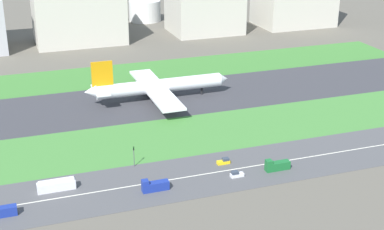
{
  "coord_description": "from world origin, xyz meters",
  "views": [
    {
      "loc": [
        -67.89,
        -226.64,
        86.13
      ],
      "look_at": [
        -1.46,
        -36.5,
        6.0
      ],
      "focal_mm": 53.07,
      "sensor_mm": 36.0,
      "label": 1
    }
  ],
  "objects_px": {
    "office_tower": "(204,12)",
    "fuel_tank_centre": "(103,14)",
    "car_1": "(236,174)",
    "car_0": "(224,161)",
    "airliner": "(156,86)",
    "truck_1": "(155,186)",
    "hangar_building": "(78,14)",
    "truck_0": "(277,166)",
    "bus_0": "(56,185)",
    "traffic_light": "(134,155)",
    "truck_2": "(1,211)",
    "fuel_tank_east": "(145,11)",
    "fuel_tank_west": "(58,17)"
  },
  "relations": [
    {
      "from": "car_0",
      "to": "office_tower",
      "type": "height_order",
      "value": "office_tower"
    },
    {
      "from": "airliner",
      "to": "traffic_light",
      "type": "relative_size",
      "value": 9.03
    },
    {
      "from": "office_tower",
      "to": "fuel_tank_centre",
      "type": "height_order",
      "value": "office_tower"
    },
    {
      "from": "airliner",
      "to": "truck_1",
      "type": "bearing_deg",
      "value": -106.31
    },
    {
      "from": "car_1",
      "to": "car_0",
      "type": "height_order",
      "value": "same"
    },
    {
      "from": "truck_0",
      "to": "bus_0",
      "type": "height_order",
      "value": "truck_0"
    },
    {
      "from": "fuel_tank_east",
      "to": "bus_0",
      "type": "bearing_deg",
      "value": -111.25
    },
    {
      "from": "car_0",
      "to": "fuel_tank_centre",
      "type": "relative_size",
      "value": 0.2
    },
    {
      "from": "hangar_building",
      "to": "office_tower",
      "type": "bearing_deg",
      "value": 0.0
    },
    {
      "from": "fuel_tank_centre",
      "to": "hangar_building",
      "type": "bearing_deg",
      "value": -117.15
    },
    {
      "from": "bus_0",
      "to": "fuel_tank_west",
      "type": "xyz_separation_m",
      "value": [
        28.36,
        227.0,
        5.36
      ]
    },
    {
      "from": "car_1",
      "to": "traffic_light",
      "type": "xyz_separation_m",
      "value": [
        -29.32,
        17.99,
        3.37
      ]
    },
    {
      "from": "car_1",
      "to": "fuel_tank_centre",
      "type": "xyz_separation_m",
      "value": [
        2.98,
        237.0,
        5.91
      ]
    },
    {
      "from": "truck_2",
      "to": "fuel_tank_centre",
      "type": "height_order",
      "value": "fuel_tank_centre"
    },
    {
      "from": "car_0",
      "to": "fuel_tank_west",
      "type": "xyz_separation_m",
      "value": [
        -27.17,
        227.0,
        6.25
      ]
    },
    {
      "from": "car_0",
      "to": "fuel_tank_centre",
      "type": "distance_m",
      "value": 227.1
    },
    {
      "from": "car_0",
      "to": "hangar_building",
      "type": "distance_m",
      "value": 183.81
    },
    {
      "from": "fuel_tank_centre",
      "to": "car_1",
      "type": "bearing_deg",
      "value": -90.72
    },
    {
      "from": "hangar_building",
      "to": "fuel_tank_west",
      "type": "xyz_separation_m",
      "value": [
        -7.33,
        45.0,
        -10.09
      ]
    },
    {
      "from": "truck_1",
      "to": "truck_2",
      "type": "relative_size",
      "value": 1.0
    },
    {
      "from": "truck_1",
      "to": "fuel_tank_east",
      "type": "distance_m",
      "value": 244.5
    },
    {
      "from": "truck_1",
      "to": "fuel_tank_east",
      "type": "relative_size",
      "value": 0.38
    },
    {
      "from": "fuel_tank_east",
      "to": "truck_1",
      "type": "bearing_deg",
      "value": -104.17
    },
    {
      "from": "truck_1",
      "to": "fuel_tank_west",
      "type": "height_order",
      "value": "fuel_tank_west"
    },
    {
      "from": "truck_1",
      "to": "car_0",
      "type": "xyz_separation_m",
      "value": [
        27.11,
        10.0,
        -0.75
      ]
    },
    {
      "from": "office_tower",
      "to": "fuel_tank_east",
      "type": "height_order",
      "value": "office_tower"
    },
    {
      "from": "airliner",
      "to": "car_1",
      "type": "height_order",
      "value": "airliner"
    },
    {
      "from": "truck_0",
      "to": "truck_2",
      "type": "bearing_deg",
      "value": 0.0
    },
    {
      "from": "truck_0",
      "to": "fuel_tank_west",
      "type": "distance_m",
      "value": 240.73
    },
    {
      "from": "car_0",
      "to": "traffic_light",
      "type": "distance_m",
      "value": 30.34
    },
    {
      "from": "truck_0",
      "to": "fuel_tank_west",
      "type": "height_order",
      "value": "fuel_tank_west"
    },
    {
      "from": "car_1",
      "to": "fuel_tank_west",
      "type": "height_order",
      "value": "fuel_tank_west"
    },
    {
      "from": "traffic_light",
      "to": "truck_1",
      "type": "bearing_deg",
      "value": -83.77
    },
    {
      "from": "car_1",
      "to": "fuel_tank_east",
      "type": "height_order",
      "value": "fuel_tank_east"
    },
    {
      "from": "car_1",
      "to": "fuel_tank_west",
      "type": "relative_size",
      "value": 0.22
    },
    {
      "from": "airliner",
      "to": "fuel_tank_west",
      "type": "distance_m",
      "value": 160.64
    },
    {
      "from": "hangar_building",
      "to": "fuel_tank_west",
      "type": "relative_size",
      "value": 2.67
    },
    {
      "from": "car_1",
      "to": "traffic_light",
      "type": "height_order",
      "value": "traffic_light"
    },
    {
      "from": "car_0",
      "to": "hangar_building",
      "type": "relative_size",
      "value": 0.08
    },
    {
      "from": "airliner",
      "to": "car_0",
      "type": "xyz_separation_m",
      "value": [
        4.29,
        -68.0,
        -5.31
      ]
    },
    {
      "from": "hangar_building",
      "to": "truck_2",
      "type": "bearing_deg",
      "value": -105.26
    },
    {
      "from": "airliner",
      "to": "car_1",
      "type": "bearing_deg",
      "value": -86.67
    },
    {
      "from": "truck_0",
      "to": "truck_1",
      "type": "height_order",
      "value": "same"
    },
    {
      "from": "hangar_building",
      "to": "fuel_tank_centre",
      "type": "relative_size",
      "value": 2.41
    },
    {
      "from": "truck_2",
      "to": "fuel_tank_west",
      "type": "bearing_deg",
      "value": -100.76
    },
    {
      "from": "truck_0",
      "to": "office_tower",
      "type": "bearing_deg",
      "value": -103.46
    },
    {
      "from": "bus_0",
      "to": "fuel_tank_west",
      "type": "relative_size",
      "value": 0.59
    },
    {
      "from": "traffic_light",
      "to": "office_tower",
      "type": "bearing_deg",
      "value": 62.73
    },
    {
      "from": "fuel_tank_east",
      "to": "office_tower",
      "type": "bearing_deg",
      "value": -58.21
    },
    {
      "from": "truck_1",
      "to": "bus_0",
      "type": "bearing_deg",
      "value": -19.38
    }
  ]
}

